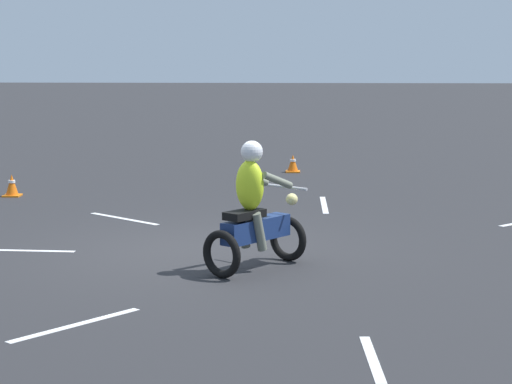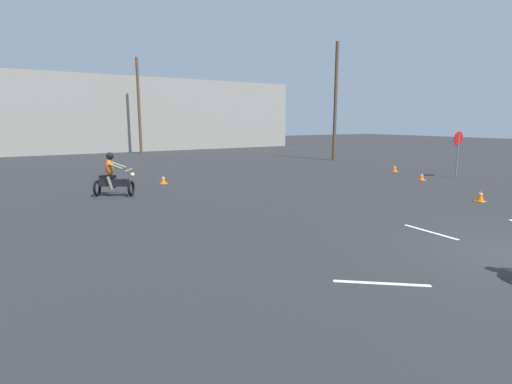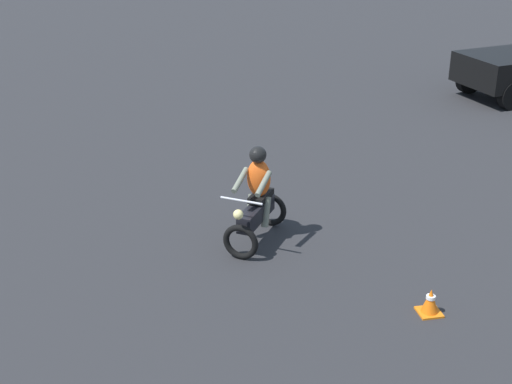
# 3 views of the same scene
# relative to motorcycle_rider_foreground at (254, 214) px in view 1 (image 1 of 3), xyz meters

# --- Properties ---
(ground_plane) EXTENTS (120.00, 120.00, 0.00)m
(ground_plane) POSITION_rel_motorcycle_rider_foreground_xyz_m (1.14, 0.87, -0.73)
(ground_plane) COLOR #28282B
(motorcycle_rider_foreground) EXTENTS (1.47, 1.34, 1.66)m
(motorcycle_rider_foreground) POSITION_rel_motorcycle_rider_foreground_xyz_m (0.00, 0.00, 0.00)
(motorcycle_rider_foreground) COLOR black
(motorcycle_rider_foreground) RESTS_ON ground
(traffic_cone_mid_center) EXTENTS (0.32, 0.32, 0.40)m
(traffic_cone_mid_center) POSITION_rel_motorcycle_rider_foreground_xyz_m (9.78, -0.50, -0.54)
(traffic_cone_mid_center) COLOR orange
(traffic_cone_mid_center) RESTS_ON ground
(traffic_cone_mid_left) EXTENTS (0.32, 0.32, 0.42)m
(traffic_cone_mid_left) POSITION_rel_motorcycle_rider_foreground_xyz_m (6.02, 4.82, -0.52)
(traffic_cone_mid_left) COLOR orange
(traffic_cone_mid_left) RESTS_ON ground
(lane_stripe_e) EXTENTS (1.87, 0.10, 0.01)m
(lane_stripe_e) POSITION_rel_motorcycle_rider_foreground_xyz_m (5.20, -1.06, -0.72)
(lane_stripe_e) COLOR silver
(lane_stripe_e) RESTS_ON ground
(lane_stripe_ne) EXTENTS (1.15, 1.32, 0.01)m
(lane_stripe_ne) POSITION_rel_motorcycle_rider_foreground_xyz_m (3.65, 2.29, -0.72)
(lane_stripe_ne) COLOR silver
(lane_stripe_ne) RESTS_ON ground
(lane_stripe_n) EXTENTS (0.20, 1.60, 0.01)m
(lane_stripe_n) POSITION_rel_motorcycle_rider_foreground_xyz_m (1.06, 3.33, -0.72)
(lane_stripe_n) COLOR silver
(lane_stripe_n) RESTS_ON ground
(lane_stripe_nw) EXTENTS (1.35, 1.13, 0.01)m
(lane_stripe_nw) POSITION_rel_motorcycle_rider_foreground_xyz_m (-2.61, 1.74, -0.72)
(lane_stripe_nw) COLOR silver
(lane_stripe_nw) RESTS_ON ground
(lane_stripe_w) EXTENTS (1.38, 0.15, 0.01)m
(lane_stripe_w) POSITION_rel_motorcycle_rider_foreground_xyz_m (-3.61, -1.22, -0.72)
(lane_stripe_w) COLOR silver
(lane_stripe_w) RESTS_ON ground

